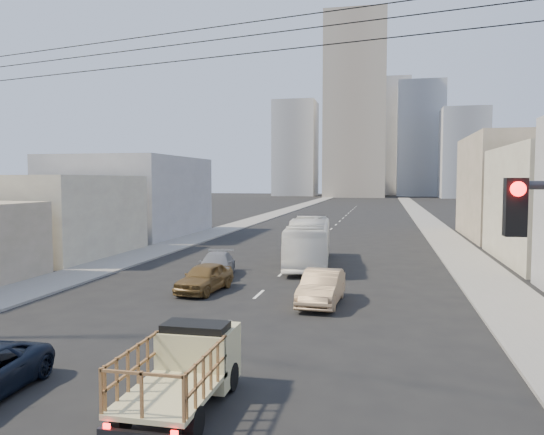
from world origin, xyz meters
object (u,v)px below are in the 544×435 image
at_px(flatbed_pickup, 184,364).
at_px(city_bus, 309,242).
at_px(sedan_tan, 322,287).
at_px(sedan_grey, 216,265).
at_px(sedan_brown, 205,277).

height_order(flatbed_pickup, city_bus, city_bus).
relative_size(flatbed_pickup, city_bus, 0.40).
relative_size(sedan_tan, sedan_grey, 1.00).
distance_m(city_bus, sedan_tan, 11.26).
xyz_separation_m(flatbed_pickup, sedan_brown, (-4.07, 13.15, -0.37)).
distance_m(flatbed_pickup, sedan_tan, 11.89).
xyz_separation_m(flatbed_pickup, city_bus, (-0.10, 22.72, 0.45)).
height_order(flatbed_pickup, sedan_grey, flatbed_pickup).
relative_size(flatbed_pickup, sedan_tan, 0.94).
distance_m(flatbed_pickup, sedan_grey, 18.12).
bearing_deg(flatbed_pickup, city_bus, 90.24).
distance_m(sedan_tan, sedan_grey, 9.00).
height_order(city_bus, sedan_brown, city_bus).
xyz_separation_m(sedan_brown, sedan_tan, (6.14, -1.45, 0.04)).
distance_m(city_bus, sedan_grey, 7.14).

